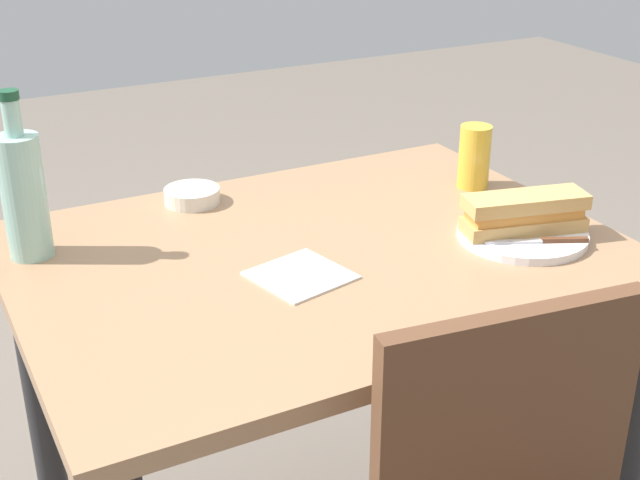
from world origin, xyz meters
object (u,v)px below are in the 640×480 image
object	(u,v)px
olive_bowl	(192,196)
water_bottle	(23,193)
plate_near	(522,234)
knife_near	(543,241)
dining_table	(320,312)
beer_glass	(474,157)
baguette_sandwich_near	(524,213)

from	to	relation	value
olive_bowl	water_bottle	bearing A→B (deg)	16.73
plate_near	knife_near	xyz separation A→B (m)	(0.00, 0.06, 0.01)
water_bottle	olive_bowl	size ratio (longest dim) A/B	2.66
dining_table	water_bottle	bearing A→B (deg)	-25.53
plate_near	water_bottle	world-z (taller)	water_bottle
knife_near	water_bottle	size ratio (longest dim) A/B	0.58
dining_table	beer_glass	bearing A→B (deg)	-162.95
water_bottle	beer_glass	world-z (taller)	water_bottle
knife_near	beer_glass	bearing A→B (deg)	-104.37
knife_near	water_bottle	xyz separation A→B (m)	(0.78, -0.39, 0.10)
beer_glass	olive_bowl	world-z (taller)	beer_glass
baguette_sandwich_near	plate_near	bearing A→B (deg)	-26.57
plate_near	olive_bowl	distance (m)	0.63
plate_near	baguette_sandwich_near	size ratio (longest dim) A/B	1.01
baguette_sandwich_near	water_bottle	xyz separation A→B (m)	(0.79, -0.33, 0.07)
beer_glass	olive_bowl	xyz separation A→B (m)	(0.54, -0.18, -0.05)
olive_bowl	plate_near	bearing A→B (deg)	137.07
knife_near	water_bottle	distance (m)	0.88
dining_table	water_bottle	xyz separation A→B (m)	(0.44, -0.21, 0.24)
dining_table	baguette_sandwich_near	world-z (taller)	baguette_sandwich_near
dining_table	plate_near	bearing A→B (deg)	160.52
water_bottle	beer_glass	bearing A→B (deg)	174.47
plate_near	knife_near	world-z (taller)	knife_near
dining_table	beer_glass	distance (m)	0.48
plate_near	beer_glass	world-z (taller)	beer_glass
dining_table	beer_glass	size ratio (longest dim) A/B	8.04
beer_glass	dining_table	bearing A→B (deg)	17.05
knife_near	beer_glass	xyz separation A→B (m)	(-0.08, -0.30, 0.05)
water_bottle	olive_bowl	distance (m)	0.35
baguette_sandwich_near	beer_glass	size ratio (longest dim) A/B	1.78
plate_near	baguette_sandwich_near	xyz separation A→B (m)	(-0.00, 0.00, 0.04)
dining_table	baguette_sandwich_near	bearing A→B (deg)	160.52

